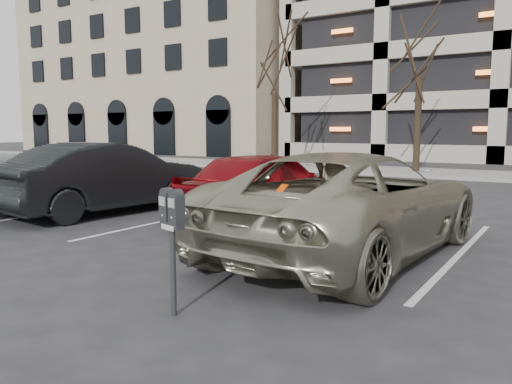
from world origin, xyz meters
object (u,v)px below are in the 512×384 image
object	(u,v)px
car_red	(266,185)
car_dark	(107,178)
car_silver	(25,180)
parking_meter	(172,221)
tree_b	(422,16)
suv_silver	(351,203)
tree_a	(275,47)

from	to	relation	value
car_red	car_dark	xyz separation A→B (m)	(-3.47, -1.13, 0.06)
car_dark	car_silver	xyz separation A→B (m)	(-2.18, -0.60, -0.13)
car_red	car_silver	world-z (taller)	car_red
parking_meter	tree_b	bearing A→B (deg)	113.67
car_silver	parking_meter	bearing A→B (deg)	150.25
suv_silver	car_dark	bearing A→B (deg)	-1.73
suv_silver	car_dark	xyz separation A→B (m)	(-6.02, 0.56, 0.02)
tree_a	car_silver	distance (m)	15.50
tree_a	car_red	xyz separation A→B (m)	(7.44, -12.77, -5.11)
tree_b	car_red	size ratio (longest dim) A/B	2.10
car_dark	tree_b	bearing A→B (deg)	-96.13
tree_b	car_silver	world-z (taller)	tree_b
parking_meter	car_dark	distance (m)	6.78
tree_a	car_dark	xyz separation A→B (m)	(3.97, -13.90, -5.05)
tree_a	suv_silver	distance (m)	18.29
car_red	car_silver	size ratio (longest dim) A/B	0.95
tree_a	car_red	distance (m)	15.64
tree_b	suv_silver	size ratio (longest dim) A/B	1.59
car_silver	car_dark	bearing A→B (deg)	-171.25
parking_meter	car_silver	bearing A→B (deg)	172.43
parking_meter	suv_silver	world-z (taller)	suv_silver
tree_a	parking_meter	distance (m)	20.77
tree_a	car_silver	xyz separation A→B (m)	(1.79, -14.50, -5.18)
suv_silver	car_red	size ratio (longest dim) A/B	1.33
tree_b	car_red	distance (m)	14.01
suv_silver	tree_b	bearing A→B (deg)	-74.76
car_red	car_dark	world-z (taller)	car_dark
parking_meter	car_silver	xyz separation A→B (m)	(-7.72, 3.31, -0.31)
car_dark	car_silver	distance (m)	2.27
tree_b	suv_silver	distance (m)	15.83
parking_meter	suv_silver	distance (m)	3.39
car_silver	tree_b	bearing A→B (deg)	-116.28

